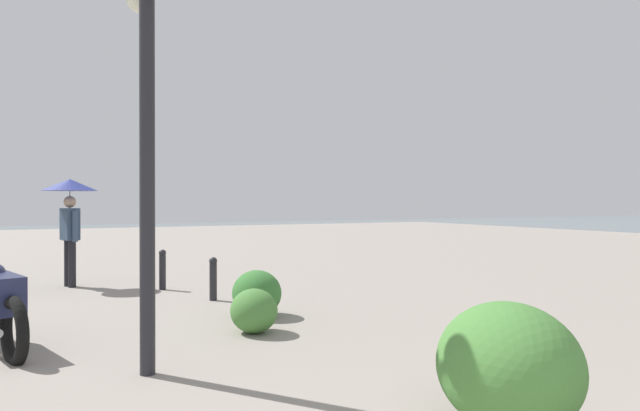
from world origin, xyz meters
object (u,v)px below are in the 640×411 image
object	(u,v)px
pedestrian	(70,202)
bollard_mid	(162,269)
bollard_near	(213,278)
lamppost	(147,104)

from	to	relation	value
pedestrian	bollard_mid	size ratio (longest dim) A/B	2.77
bollard_near	bollard_mid	bearing A→B (deg)	18.69
bollard_mid	bollard_near	bearing A→B (deg)	-161.31
pedestrian	bollard_near	distance (m)	3.54
lamppost	bollard_near	size ratio (longest dim) A/B	5.30
lamppost	pedestrian	xyz separation A→B (m)	(6.20, 0.34, -0.91)
bollard_mid	lamppost	bearing A→B (deg)	167.28
pedestrian	bollard_mid	bearing A→B (deg)	-128.04
lamppost	pedestrian	world-z (taller)	lamppost
bollard_near	bollard_mid	size ratio (longest dim) A/B	0.96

